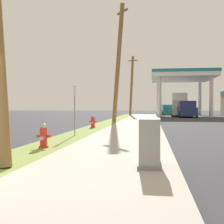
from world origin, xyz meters
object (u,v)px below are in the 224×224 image
(utility_pole_midground, at_px, (118,63))
(truck_navy_at_forecourt, at_px, (186,110))
(utility_pole_background, at_px, (132,85))
(fire_hydrant_nearest, at_px, (43,137))
(street_sign_post, at_px, (75,100))
(utility_cabinet, at_px, (150,145))
(truck_silver_on_apron, at_px, (180,105))
(fire_hydrant_third, at_px, (115,116))
(car_teal_by_near_pump, at_px, (167,110))
(fire_hydrant_second, at_px, (93,122))

(utility_pole_midground, height_order, truck_navy_at_forecourt, utility_pole_midground)
(utility_pole_background, bearing_deg, fire_hydrant_nearest, -90.81)
(utility_pole_midground, relative_size, truck_navy_at_forecourt, 1.65)
(utility_pole_background, relative_size, street_sign_post, 3.81)
(utility_cabinet, height_order, truck_silver_on_apron, truck_silver_on_apron)
(fire_hydrant_third, relative_size, car_teal_by_near_pump, 0.16)
(utility_pole_background, bearing_deg, truck_silver_on_apron, 3.34)
(utility_pole_midground, xyz_separation_m, truck_silver_on_apron, (6.30, 18.00, -3.18))
(truck_navy_at_forecourt, bearing_deg, fire_hydrant_third, -125.76)
(car_teal_by_near_pump, height_order, truck_navy_at_forecourt, truck_navy_at_forecourt)
(utility_cabinet, bearing_deg, truck_navy_at_forecourt, 82.05)
(utility_pole_background, distance_m, truck_silver_on_apron, 7.08)
(utility_pole_midground, bearing_deg, utility_pole_background, 90.67)
(fire_hydrant_second, xyz_separation_m, street_sign_post, (0.15, -4.55, 1.19))
(fire_hydrant_nearest, xyz_separation_m, utility_pole_background, (0.45, 31.42, 3.80))
(utility_cabinet, height_order, truck_navy_at_forecourt, truck_navy_at_forecourt)
(fire_hydrant_nearest, xyz_separation_m, truck_silver_on_apron, (6.95, 31.80, 1.04))
(fire_hydrant_second, relative_size, truck_silver_on_apron, 0.11)
(fire_hydrant_second, relative_size, utility_cabinet, 0.74)
(fire_hydrant_third, height_order, street_sign_post, street_sign_post)
(fire_hydrant_second, height_order, fire_hydrant_third, same)
(fire_hydrant_third, bearing_deg, fire_hydrant_nearest, -89.85)
(fire_hydrant_second, bearing_deg, street_sign_post, -88.05)
(utility_cabinet, height_order, street_sign_post, street_sign_post)
(fire_hydrant_nearest, distance_m, utility_cabinet, 3.94)
(truck_navy_at_forecourt, bearing_deg, utility_pole_background, 151.52)
(utility_pole_background, height_order, truck_silver_on_apron, utility_pole_background)
(fire_hydrant_second, relative_size, car_teal_by_near_pump, 0.16)
(fire_hydrant_nearest, distance_m, utility_pole_midground, 14.44)
(car_teal_by_near_pump, bearing_deg, fire_hydrant_third, -105.28)
(fire_hydrant_third, height_order, utility_pole_background, utility_pole_background)
(fire_hydrant_third, relative_size, utility_pole_midground, 0.08)
(street_sign_post, height_order, truck_silver_on_apron, truck_silver_on_apron)
(fire_hydrant_second, relative_size, utility_pole_midground, 0.08)
(utility_cabinet, bearing_deg, street_sign_post, 118.51)
(fire_hydrant_second, height_order, truck_silver_on_apron, truck_silver_on_apron)
(fire_hydrant_nearest, bearing_deg, utility_cabinet, -35.77)
(utility_cabinet, bearing_deg, truck_silver_on_apron, 83.71)
(car_teal_by_near_pump, xyz_separation_m, truck_silver_on_apron, (1.30, -6.39, 0.77))
(fire_hydrant_third, xyz_separation_m, car_teal_by_near_pump, (5.70, 20.85, 0.28))
(fire_hydrant_nearest, relative_size, utility_cabinet, 0.74)
(fire_hydrant_nearest, height_order, fire_hydrant_third, same)
(fire_hydrant_nearest, height_order, utility_cabinet, utility_cabinet)
(utility_pole_background, distance_m, utility_cabinet, 34.03)
(fire_hydrant_second, height_order, utility_cabinet, utility_cabinet)
(fire_hydrant_nearest, height_order, utility_pole_midground, utility_pole_midground)
(fire_hydrant_third, bearing_deg, utility_cabinet, -80.64)
(fire_hydrant_second, bearing_deg, truck_silver_on_apron, 73.24)
(fire_hydrant_nearest, distance_m, truck_silver_on_apron, 32.57)
(fire_hydrant_second, relative_size, truck_navy_at_forecourt, 0.14)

